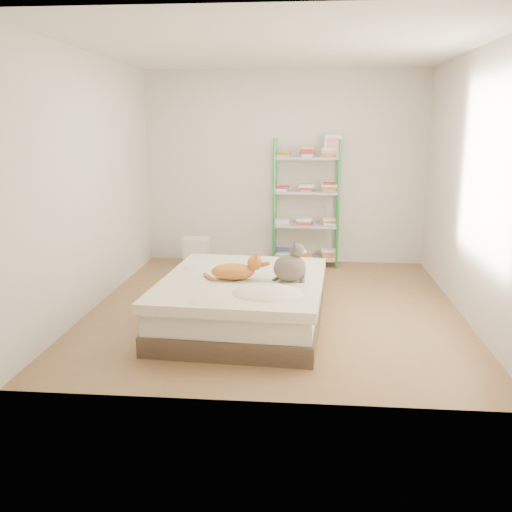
# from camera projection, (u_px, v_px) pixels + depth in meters

# --- Properties ---
(room) EXTENTS (3.81, 4.21, 2.61)m
(room) POSITION_uv_depth(u_px,v_px,m) (276.00, 184.00, 5.72)
(room) COLOR olive
(room) RESTS_ON ground
(bed) EXTENTS (1.60, 1.95, 0.47)m
(bed) POSITION_uv_depth(u_px,v_px,m) (243.00, 302.00, 5.42)
(bed) COLOR brown
(bed) RESTS_ON ground
(orange_cat) EXTENTS (0.49, 0.28, 0.19)m
(orange_cat) POSITION_uv_depth(u_px,v_px,m) (233.00, 269.00, 5.29)
(orange_cat) COLOR orange
(orange_cat) RESTS_ON bed
(grey_cat) EXTENTS (0.35, 0.31, 0.37)m
(grey_cat) POSITION_uv_depth(u_px,v_px,m) (290.00, 262.00, 5.21)
(grey_cat) COLOR #686152
(grey_cat) RESTS_ON bed
(shelf_unit) EXTENTS (0.88, 0.36, 1.74)m
(shelf_unit) POSITION_uv_depth(u_px,v_px,m) (307.00, 205.00, 7.63)
(shelf_unit) COLOR green
(shelf_unit) RESTS_ON ground
(cardboard_box) EXTENTS (0.51, 0.50, 0.36)m
(cardboard_box) POSITION_uv_depth(u_px,v_px,m) (304.00, 276.00, 6.67)
(cardboard_box) COLOR #977557
(cardboard_box) RESTS_ON ground
(white_bin) EXTENTS (0.37, 0.33, 0.41)m
(white_bin) POSITION_uv_depth(u_px,v_px,m) (196.00, 253.00, 7.60)
(white_bin) COLOR silver
(white_bin) RESTS_ON ground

